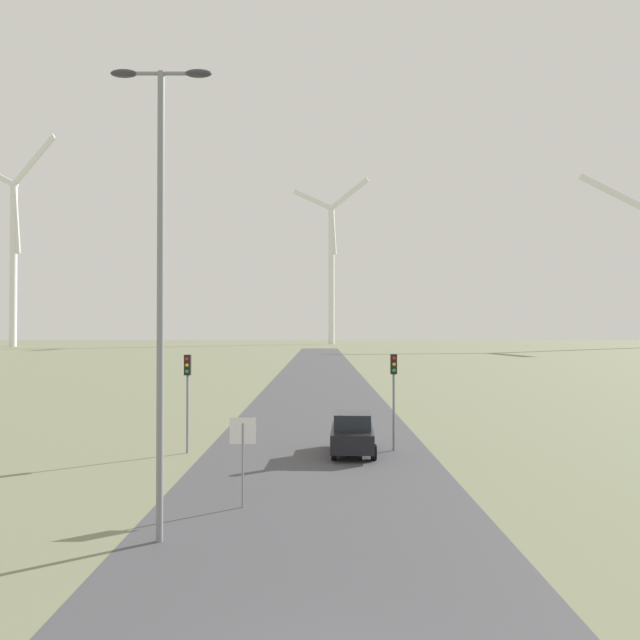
{
  "coord_description": "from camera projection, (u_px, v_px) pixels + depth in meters",
  "views": [
    {
      "loc": [
        0.09,
        -8.27,
        5.45
      ],
      "look_at": [
        0.0,
        20.31,
        5.87
      ],
      "focal_mm": 35.0,
      "sensor_mm": 36.0,
      "label": 1
    }
  ],
  "objects": [
    {
      "name": "road_surface",
      "position": [
        321.0,
        389.0,
        56.19
      ],
      "size": [
        10.0,
        240.0,
        0.01
      ],
      "color": "#47474C",
      "rests_on": "ground"
    },
    {
      "name": "streetlamp",
      "position": [
        163.0,
        255.0,
        16.09
      ],
      "size": [
        2.63,
        0.32,
        12.18
      ],
      "color": "gray",
      "rests_on": "ground"
    },
    {
      "name": "stop_sign_near",
      "position": [
        245.0,
        444.0,
        19.05
      ],
      "size": [
        0.81,
        0.07,
        2.74
      ],
      "color": "gray",
      "rests_on": "ground"
    },
    {
      "name": "traffic_light_post_near_left",
      "position": [
        190.0,
        381.0,
        27.39
      ],
      "size": [
        0.28,
        0.34,
        4.32
      ],
      "color": "gray",
      "rests_on": "ground"
    },
    {
      "name": "traffic_light_post_near_right",
      "position": [
        396.0,
        380.0,
        27.94
      ],
      "size": [
        0.28,
        0.34,
        4.33
      ],
      "color": "gray",
      "rests_on": "ground"
    },
    {
      "name": "car_approaching",
      "position": [
        354.0,
        433.0,
        27.14
      ],
      "size": [
        1.99,
        4.18,
        1.83
      ],
      "color": "black",
      "rests_on": "ground"
    },
    {
      "name": "wind_turbine_far_left",
      "position": [
        16.0,
        247.0,
        194.83
      ],
      "size": [
        34.71,
        17.75,
        64.24
      ],
      "color": "white",
      "rests_on": "ground"
    },
    {
      "name": "wind_turbine_left",
      "position": [
        333.0,
        262.0,
        228.89
      ],
      "size": [
        27.87,
        12.95,
        60.12
      ],
      "color": "white",
      "rests_on": "ground"
    }
  ]
}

